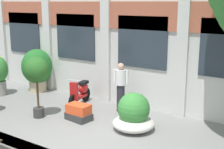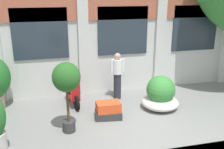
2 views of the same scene
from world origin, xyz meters
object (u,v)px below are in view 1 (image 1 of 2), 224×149
Objects in this scene: potted_plant_glazed_jar at (37,68)px; potted_plant_wide_bowl at (134,115)px; scooter_second_parked at (81,92)px; potted_plant_low_pan at (37,73)px; potted_plant_square_trough at (79,113)px; resident_by_doorway at (121,86)px.

potted_plant_wide_bowl is (5.20, -1.28, -0.50)m from potted_plant_glazed_jar.
potted_plant_wide_bowl reaches higher than scooter_second_parked.
potted_plant_wide_bowl is at bearing 14.86° from potted_plant_low_pan.
potted_plant_glazed_jar is at bearing 166.19° from potted_plant_wide_bowl.
potted_plant_square_trough is 1.76m from potted_plant_low_pan.
potted_plant_low_pan is at bearing -42.83° from potted_plant_glazed_jar.
resident_by_doorway is at bearing 85.46° from scooter_second_parked.
potted_plant_glazed_jar is 0.89× the size of potted_plant_low_pan.
potted_plant_glazed_jar is 5.38m from potted_plant_wide_bowl.
potted_plant_square_trough is at bearing -36.20° from resident_by_doorway.
potted_plant_glazed_jar is at bearing 155.55° from potted_plant_square_trough.
potted_plant_low_pan is (-2.97, -0.79, 0.98)m from potted_plant_wide_bowl.
potted_plant_low_pan reaches higher than potted_plant_square_trough.
potted_plant_glazed_jar is (-3.43, 1.56, 0.71)m from potted_plant_square_trough.
potted_plant_glazed_jar reaches higher than potted_plant_wide_bowl.
potted_plant_square_trough is 1.81m from potted_plant_wide_bowl.
potted_plant_glazed_jar reaches higher than resident_by_doorway.
potted_plant_low_pan is 1.40× the size of scooter_second_parked.
resident_by_doorway reaches higher than potted_plant_square_trough.
scooter_second_parked is at bearing 81.71° from potted_plant_low_pan.
potted_plant_low_pan is at bearing -17.87° from scooter_second_parked.
potted_plant_low_pan is at bearing -157.11° from potted_plant_square_trough.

